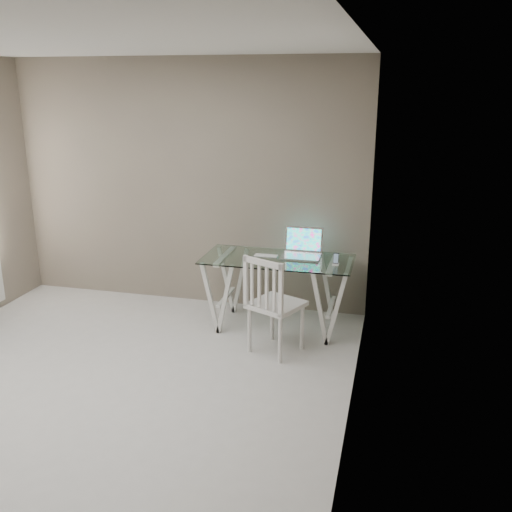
% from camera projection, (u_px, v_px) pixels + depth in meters
% --- Properties ---
extents(room, '(4.50, 4.52, 2.71)m').
position_uv_depth(room, '(69.00, 186.00, 4.12)').
color(room, '#B6B3AE').
rests_on(room, ground).
extents(desk, '(1.50, 0.70, 0.75)m').
position_uv_depth(desk, '(277.00, 292.00, 5.80)').
color(desk, silver).
rests_on(desk, ground).
extents(chair, '(0.58, 0.58, 0.95)m').
position_uv_depth(chair, '(271.00, 301.00, 5.19)').
color(chair, silver).
rests_on(chair, ground).
extents(laptop, '(0.39, 0.33, 0.27)m').
position_uv_depth(laptop, '(302.00, 249.00, 5.78)').
color(laptop, silver).
rests_on(laptop, desk).
extents(keyboard, '(0.25, 0.11, 0.01)m').
position_uv_depth(keyboard, '(266.00, 256.00, 5.77)').
color(keyboard, silver).
rests_on(keyboard, desk).
extents(mouse, '(0.10, 0.06, 0.03)m').
position_uv_depth(mouse, '(272.00, 265.00, 5.44)').
color(mouse, white).
rests_on(mouse, desk).
extents(phone_dock, '(0.06, 0.06, 0.12)m').
position_uv_depth(phone_dock, '(336.00, 262.00, 5.49)').
color(phone_dock, white).
rests_on(phone_dock, desk).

